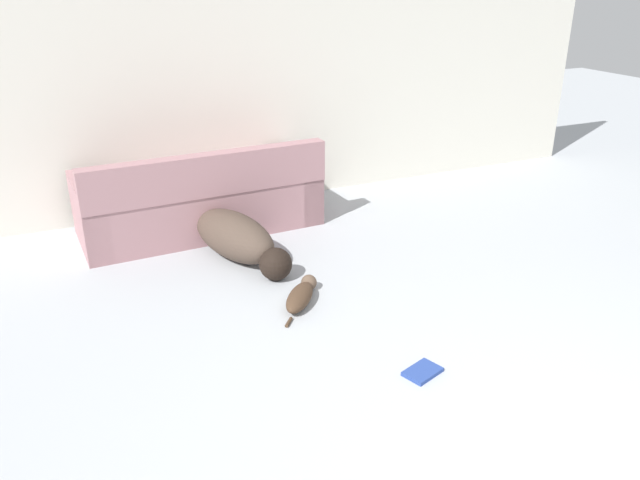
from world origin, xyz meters
TOP-DOWN VIEW (x-y plane):
  - wall_back at (0.00, 4.48)m, footprint 7.72×0.06m
  - couch at (-0.71, 3.92)m, footprint 2.10×0.94m
  - dog at (-0.61, 3.19)m, footprint 0.65×1.34m
  - cat at (-0.43, 2.32)m, footprint 0.43×0.51m
  - book_blue at (-0.11, 1.26)m, footprint 0.25×0.21m

SIDE VIEW (x-z plane):
  - book_blue at x=-0.11m, z-range 0.00..0.02m
  - cat at x=-0.43m, z-range 0.00..0.12m
  - dog at x=-0.61m, z-range -0.01..0.37m
  - couch at x=-0.71m, z-range -0.12..0.65m
  - wall_back at x=0.00m, z-range 0.00..2.52m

